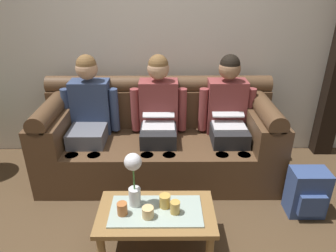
{
  "coord_description": "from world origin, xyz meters",
  "views": [
    {
      "loc": [
        0.08,
        -1.63,
        1.86
      ],
      "look_at": [
        0.09,
        0.87,
        0.67
      ],
      "focal_mm": 33.09,
      "sensor_mm": 36.0,
      "label": 1
    }
  ],
  "objects_px": {
    "person_right": "(228,114)",
    "cup_near_right": "(122,209)",
    "couch": "(159,139)",
    "coffee_table": "(156,216)",
    "cup_far_left": "(165,201)",
    "backpack_right": "(307,193)",
    "person_middle": "(159,114)",
    "flower_vase": "(134,175)",
    "person_left": "(89,114)",
    "cup_near_left": "(175,207)",
    "cup_far_center": "(148,212)"
  },
  "relations": [
    {
      "from": "coffee_table",
      "to": "cup_far_left",
      "type": "distance_m",
      "value": 0.13
    },
    {
      "from": "couch",
      "to": "cup_near_right",
      "type": "height_order",
      "value": "couch"
    },
    {
      "from": "person_middle",
      "to": "person_right",
      "type": "relative_size",
      "value": 1.0
    },
    {
      "from": "person_right",
      "to": "cup_far_center",
      "type": "relative_size",
      "value": 14.76
    },
    {
      "from": "coffee_table",
      "to": "cup_far_left",
      "type": "xyz_separation_m",
      "value": [
        0.06,
        0.04,
        0.11
      ]
    },
    {
      "from": "person_right",
      "to": "cup_far_left",
      "type": "relative_size",
      "value": 12.46
    },
    {
      "from": "cup_near_left",
      "to": "backpack_right",
      "type": "relative_size",
      "value": 0.22
    },
    {
      "from": "person_left",
      "to": "person_right",
      "type": "bearing_deg",
      "value": -0.03
    },
    {
      "from": "person_right",
      "to": "flower_vase",
      "type": "bearing_deg",
      "value": -130.46
    },
    {
      "from": "backpack_right",
      "to": "person_middle",
      "type": "bearing_deg",
      "value": 152.23
    },
    {
      "from": "couch",
      "to": "cup_far_center",
      "type": "bearing_deg",
      "value": -92.72
    },
    {
      "from": "person_right",
      "to": "backpack_right",
      "type": "relative_size",
      "value": 2.89
    },
    {
      "from": "person_right",
      "to": "cup_near_right",
      "type": "xyz_separation_m",
      "value": [
        -0.92,
        -1.08,
        -0.26
      ]
    },
    {
      "from": "person_left",
      "to": "cup_far_center",
      "type": "relative_size",
      "value": 14.76
    },
    {
      "from": "person_middle",
      "to": "person_right",
      "type": "bearing_deg",
      "value": -0.0
    },
    {
      "from": "person_middle",
      "to": "cup_far_left",
      "type": "relative_size",
      "value": 12.46
    },
    {
      "from": "cup_far_center",
      "to": "person_right",
      "type": "bearing_deg",
      "value": 56.65
    },
    {
      "from": "person_middle",
      "to": "coffee_table",
      "type": "relative_size",
      "value": 1.44
    },
    {
      "from": "flower_vase",
      "to": "cup_near_right",
      "type": "height_order",
      "value": "flower_vase"
    },
    {
      "from": "backpack_right",
      "to": "couch",
      "type": "bearing_deg",
      "value": 152.09
    },
    {
      "from": "person_left",
      "to": "person_right",
      "type": "relative_size",
      "value": 1.0
    },
    {
      "from": "flower_vase",
      "to": "person_middle",
      "type": "bearing_deg",
      "value": 81.0
    },
    {
      "from": "flower_vase",
      "to": "cup_near_left",
      "type": "xyz_separation_m",
      "value": [
        0.29,
        -0.09,
        -0.21
      ]
    },
    {
      "from": "flower_vase",
      "to": "cup_near_left",
      "type": "relative_size",
      "value": 4.58
    },
    {
      "from": "person_middle",
      "to": "cup_near_left",
      "type": "xyz_separation_m",
      "value": [
        0.14,
        -1.07,
        -0.26
      ]
    },
    {
      "from": "couch",
      "to": "backpack_right",
      "type": "xyz_separation_m",
      "value": [
        1.28,
        -0.68,
        -0.16
      ]
    },
    {
      "from": "person_right",
      "to": "cup_far_center",
      "type": "xyz_separation_m",
      "value": [
        -0.73,
        -1.12,
        -0.26
      ]
    },
    {
      "from": "person_right",
      "to": "backpack_right",
      "type": "bearing_deg",
      "value": -48.5
    },
    {
      "from": "couch",
      "to": "cup_far_center",
      "type": "distance_m",
      "value": 1.12
    },
    {
      "from": "cup_far_left",
      "to": "backpack_right",
      "type": "bearing_deg",
      "value": 15.43
    },
    {
      "from": "cup_near_right",
      "to": "cup_far_center",
      "type": "distance_m",
      "value": 0.19
    },
    {
      "from": "person_right",
      "to": "coffee_table",
      "type": "xyz_separation_m",
      "value": [
        -0.68,
        -1.05,
        -0.36
      ]
    },
    {
      "from": "coffee_table",
      "to": "flower_vase",
      "type": "relative_size",
      "value": 1.98
    },
    {
      "from": "person_middle",
      "to": "person_right",
      "type": "distance_m",
      "value": 0.68
    },
    {
      "from": "couch",
      "to": "person_left",
      "type": "distance_m",
      "value": 0.74
    },
    {
      "from": "person_right",
      "to": "cup_far_left",
      "type": "height_order",
      "value": "person_right"
    },
    {
      "from": "backpack_right",
      "to": "cup_far_left",
      "type": "bearing_deg",
      "value": -164.57
    },
    {
      "from": "couch",
      "to": "person_middle",
      "type": "xyz_separation_m",
      "value": [
        0.0,
        -0.0,
        0.29
      ]
    },
    {
      "from": "flower_vase",
      "to": "cup_near_left",
      "type": "height_order",
      "value": "flower_vase"
    },
    {
      "from": "person_right",
      "to": "cup_near_right",
      "type": "height_order",
      "value": "person_right"
    },
    {
      "from": "flower_vase",
      "to": "backpack_right",
      "type": "bearing_deg",
      "value": 12.2
    },
    {
      "from": "couch",
      "to": "cup_far_left",
      "type": "height_order",
      "value": "couch"
    },
    {
      "from": "flower_vase",
      "to": "cup_far_left",
      "type": "height_order",
      "value": "flower_vase"
    },
    {
      "from": "coffee_table",
      "to": "flower_vase",
      "type": "xyz_separation_m",
      "value": [
        -0.16,
        0.07,
        0.32
      ]
    },
    {
      "from": "person_middle",
      "to": "cup_near_left",
      "type": "height_order",
      "value": "person_middle"
    },
    {
      "from": "couch",
      "to": "person_middle",
      "type": "relative_size",
      "value": 1.89
    },
    {
      "from": "person_middle",
      "to": "couch",
      "type": "bearing_deg",
      "value": 90.0
    },
    {
      "from": "person_middle",
      "to": "coffee_table",
      "type": "bearing_deg",
      "value": -90.0
    },
    {
      "from": "couch",
      "to": "person_right",
      "type": "relative_size",
      "value": 1.89
    },
    {
      "from": "person_right",
      "to": "cup_near_right",
      "type": "relative_size",
      "value": 13.22
    }
  ]
}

